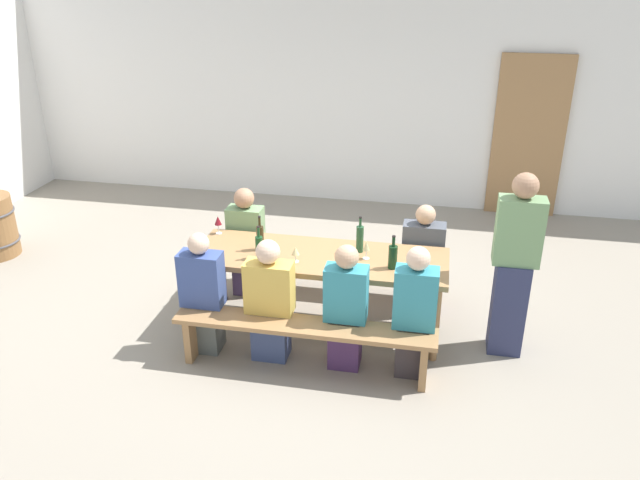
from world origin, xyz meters
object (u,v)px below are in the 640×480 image
at_px(seated_guest_far_0, 246,244).
at_px(wine_bottle_0, 393,256).
at_px(bench_near, 304,333).
at_px(wine_bottle_1, 360,238).
at_px(tasting_table, 320,263).
at_px(wine_glass_1, 295,251).
at_px(seated_guest_near_2, 346,310).
at_px(wine_glass_0, 366,246).
at_px(standing_host, 514,268).
at_px(wine_bottle_2, 260,237).
at_px(wine_glass_2, 218,221).
at_px(seated_guest_near_1, 270,303).
at_px(wine_bottle_3, 259,247).
at_px(wooden_door, 528,137).
at_px(seated_guest_far_1, 422,262).
at_px(seated_guest_near_3, 414,315).
at_px(bench_far, 333,261).
at_px(seated_guest_near_0, 203,296).

bearing_deg(seated_guest_far_0, wine_bottle_0, 66.57).
height_order(bench_near, wine_bottle_1, wine_bottle_1).
xyz_separation_m(tasting_table, seated_guest_far_0, (-0.86, 0.53, -0.13)).
height_order(wine_glass_1, seated_guest_near_2, seated_guest_near_2).
distance_m(wine_glass_0, standing_host, 1.26).
relative_size(tasting_table, wine_bottle_2, 6.92).
relative_size(wine_glass_2, seated_guest_near_1, 0.16).
bearing_deg(wine_bottle_3, wine_glass_2, 140.19).
bearing_deg(tasting_table, wooden_door, 58.03).
xyz_separation_m(tasting_table, wine_glass_0, (0.41, 0.01, 0.20)).
distance_m(seated_guest_near_2, standing_host, 1.46).
bearing_deg(seated_guest_far_1, standing_host, 53.17).
bearing_deg(seated_guest_near_1, bench_near, -114.67).
xyz_separation_m(wine_glass_2, seated_guest_near_3, (1.94, -0.82, -0.33)).
distance_m(wine_bottle_1, wine_glass_0, 0.16).
bearing_deg(bench_far, wine_bottle_0, -50.89).
distance_m(wine_bottle_2, seated_guest_far_1, 1.58).
xyz_separation_m(bench_far, wine_bottle_0, (0.66, -0.81, 0.50)).
xyz_separation_m(wine_bottle_3, seated_guest_near_1, (0.19, -0.37, -0.34)).
bearing_deg(seated_guest_near_0, wine_glass_1, -63.92).
height_order(wine_bottle_1, wine_glass_2, wine_bottle_1).
bearing_deg(wine_glass_1, seated_guest_far_1, 33.11).
height_order(wine_bottle_1, seated_guest_near_1, seated_guest_near_1).
height_order(seated_guest_far_0, seated_guest_far_1, seated_guest_far_0).
relative_size(seated_guest_near_0, seated_guest_far_0, 0.98).
distance_m(bench_near, wine_glass_2, 1.52).
relative_size(seated_guest_near_3, seated_guest_far_0, 1.02).
bearing_deg(wine_bottle_1, wooden_door, 61.32).
bearing_deg(bench_near, wooden_door, 62.61).
bearing_deg(seated_guest_near_0, tasting_table, -59.96).
height_order(wooden_door, seated_guest_near_1, wooden_door).
xyz_separation_m(wine_bottle_3, seated_guest_far_0, (-0.35, 0.70, -0.32)).
height_order(wine_glass_0, seated_guest_near_3, seated_guest_near_3).
xyz_separation_m(wooden_door, seated_guest_near_2, (-1.76, -3.87, -0.52)).
bearing_deg(tasting_table, wine_glass_1, -136.94).
xyz_separation_m(wooden_door, tasting_table, (-2.08, -3.34, -0.38)).
bearing_deg(wine_bottle_3, standing_host, 3.22).
xyz_separation_m(wine_glass_1, wine_glass_2, (-0.87, 0.45, 0.03)).
distance_m(tasting_table, wine_bottle_3, 0.57).
xyz_separation_m(bench_far, seated_guest_far_1, (0.90, -0.15, 0.15)).
distance_m(seated_guest_near_1, standing_host, 2.07).
relative_size(wine_bottle_1, wine_bottle_3, 1.09).
distance_m(wine_bottle_2, wine_glass_0, 0.97).
bearing_deg(seated_guest_near_1, standing_host, -76.23).
height_order(wine_bottle_1, standing_host, standing_host).
distance_m(tasting_table, wine_glass_2, 1.11).
xyz_separation_m(wine_bottle_1, wine_glass_2, (-1.39, 0.14, -0.00)).
bearing_deg(wine_glass_0, standing_host, -2.48).
distance_m(wine_glass_1, seated_guest_near_3, 1.17).
height_order(wine_bottle_2, seated_guest_near_0, seated_guest_near_0).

